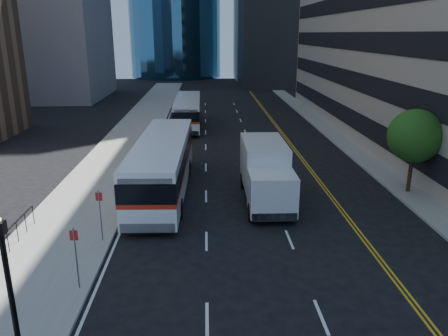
# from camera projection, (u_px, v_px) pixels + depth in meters

# --- Properties ---
(ground) EXTENTS (160.00, 160.00, 0.00)m
(ground) POSITION_uv_depth(u_px,v_px,m) (287.00, 260.00, 19.08)
(ground) COLOR black
(ground) RESTS_ON ground
(sidewalk_west) EXTENTS (5.00, 90.00, 0.15)m
(sidewalk_west) POSITION_uv_depth(u_px,v_px,m) (134.00, 134.00, 42.49)
(sidewalk_west) COLOR gray
(sidewalk_west) RESTS_ON ground
(sidewalk_east) EXTENTS (2.00, 90.00, 0.15)m
(sidewalk_east) POSITION_uv_depth(u_px,v_px,m) (331.00, 132.00, 43.28)
(sidewalk_east) COLOR gray
(sidewalk_east) RESTS_ON ground
(street_tree) EXTENTS (3.20, 3.20, 5.10)m
(street_tree) POSITION_uv_depth(u_px,v_px,m) (415.00, 136.00, 26.00)
(street_tree) COLOR #332114
(street_tree) RESTS_ON sidewalk_east
(lamp_post) EXTENTS (0.28, 0.28, 4.56)m
(lamp_post) POSITION_uv_depth(u_px,v_px,m) (10.00, 287.00, 12.19)
(lamp_post) COLOR black
(lamp_post) RESTS_ON sidewalk_west
(bus_front) EXTENTS (3.20, 13.20, 3.39)m
(bus_front) POSITION_uv_depth(u_px,v_px,m) (163.00, 164.00, 26.67)
(bus_front) COLOR white
(bus_front) RESTS_ON ground
(bus_rear) EXTENTS (2.64, 11.69, 3.01)m
(bus_rear) POSITION_uv_depth(u_px,v_px,m) (188.00, 111.00, 45.98)
(bus_rear) COLOR silver
(bus_rear) RESTS_ON ground
(box_truck) EXTENTS (2.49, 7.11, 3.40)m
(box_truck) POSITION_uv_depth(u_px,v_px,m) (266.00, 172.00, 25.27)
(box_truck) COLOR silver
(box_truck) RESTS_ON ground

